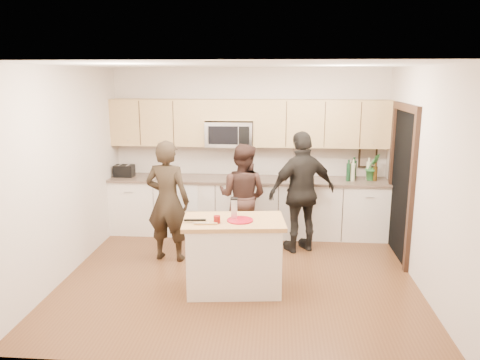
# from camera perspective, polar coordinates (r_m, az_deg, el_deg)

# --- Properties ---
(floor) EXTENTS (4.50, 4.50, 0.00)m
(floor) POSITION_cam_1_polar(r_m,az_deg,el_deg) (6.29, -0.07, -11.55)
(floor) COLOR brown
(floor) RESTS_ON ground
(room_shell) EXTENTS (4.52, 4.02, 2.71)m
(room_shell) POSITION_cam_1_polar(r_m,az_deg,el_deg) (5.80, -0.08, 4.23)
(room_shell) COLOR beige
(room_shell) RESTS_ON ground
(back_cabinetry) EXTENTS (4.50, 0.66, 0.94)m
(back_cabinetry) POSITION_cam_1_polar(r_m,az_deg,el_deg) (7.72, 0.96, -3.19)
(back_cabinetry) COLOR silver
(back_cabinetry) RESTS_ON ground
(upper_cabinetry) EXTENTS (4.50, 0.33, 0.75)m
(upper_cabinetry) POSITION_cam_1_polar(r_m,az_deg,el_deg) (7.60, 1.32, 7.10)
(upper_cabinetry) COLOR tan
(upper_cabinetry) RESTS_ON ground
(microwave) EXTENTS (0.76, 0.41, 0.40)m
(microwave) POSITION_cam_1_polar(r_m,az_deg,el_deg) (7.61, -1.29, 5.65)
(microwave) COLOR silver
(microwave) RESTS_ON ground
(doorway) EXTENTS (0.06, 1.25, 2.20)m
(doorway) POSITION_cam_1_polar(r_m,az_deg,el_deg) (6.99, 19.10, 0.22)
(doorway) COLOR black
(doorway) RESTS_ON ground
(framed_picture) EXTENTS (0.30, 0.03, 0.38)m
(framed_picture) POSITION_cam_1_polar(r_m,az_deg,el_deg) (7.95, 15.31, 2.80)
(framed_picture) COLOR black
(framed_picture) RESTS_ON ground
(dish_towel) EXTENTS (0.34, 0.60, 0.48)m
(dish_towel) POSITION_cam_1_polar(r_m,az_deg,el_deg) (7.57, -6.32, -1.01)
(dish_towel) COLOR white
(dish_towel) RESTS_ON ground
(island) EXTENTS (1.27, 0.83, 0.90)m
(island) POSITION_cam_1_polar(r_m,az_deg,el_deg) (5.73, -0.76, -9.11)
(island) COLOR silver
(island) RESTS_ON ground
(red_plate) EXTENTS (0.31, 0.31, 0.02)m
(red_plate) POSITION_cam_1_polar(r_m,az_deg,el_deg) (5.54, 0.01, -4.92)
(red_plate) COLOR maroon
(red_plate) RESTS_ON island
(box_grater) EXTENTS (0.08, 0.06, 0.24)m
(box_grater) POSITION_cam_1_polar(r_m,az_deg,el_deg) (5.57, -0.72, -3.41)
(box_grater) COLOR silver
(box_grater) RESTS_ON red_plate
(drink_glass) EXTENTS (0.08, 0.08, 0.09)m
(drink_glass) POSITION_cam_1_polar(r_m,az_deg,el_deg) (5.46, -2.83, -4.82)
(drink_glass) COLOR #690C0B
(drink_glass) RESTS_ON island
(cutting_board) EXTENTS (0.29, 0.21, 0.02)m
(cutting_board) POSITION_cam_1_polar(r_m,az_deg,el_deg) (5.48, -4.15, -5.14)
(cutting_board) COLOR tan
(cutting_board) RESTS_ON island
(tongs) EXTENTS (0.26, 0.06, 0.02)m
(tongs) POSITION_cam_1_polar(r_m,az_deg,el_deg) (5.50, -5.52, -4.89)
(tongs) COLOR black
(tongs) RESTS_ON cutting_board
(knife) EXTENTS (0.19, 0.05, 0.01)m
(knife) POSITION_cam_1_polar(r_m,az_deg,el_deg) (5.41, -4.82, -5.25)
(knife) COLOR silver
(knife) RESTS_ON cutting_board
(toaster) EXTENTS (0.31, 0.22, 0.19)m
(toaster) POSITION_cam_1_polar(r_m,az_deg,el_deg) (7.96, -13.93, 1.10)
(toaster) COLOR black
(toaster) RESTS_ON back_cabinetry
(bottle_cluster) EXTENTS (0.49, 0.26, 0.36)m
(bottle_cluster) POSITION_cam_1_polar(r_m,az_deg,el_deg) (7.69, 14.17, 1.26)
(bottle_cluster) COLOR #322209
(bottle_cluster) RESTS_ON back_cabinetry
(orchid) EXTENTS (0.29, 0.27, 0.43)m
(orchid) POSITION_cam_1_polar(r_m,az_deg,el_deg) (7.72, 15.88, 1.56)
(orchid) COLOR #29672D
(orchid) RESTS_ON back_cabinetry
(woman_left) EXTENTS (0.68, 0.50, 1.72)m
(woman_left) POSITION_cam_1_polar(r_m,az_deg,el_deg) (6.62, -8.81, -2.56)
(woman_left) COLOR black
(woman_left) RESTS_ON ground
(woman_center) EXTENTS (0.93, 0.82, 1.60)m
(woman_center) POSITION_cam_1_polar(r_m,az_deg,el_deg) (7.03, 0.30, -2.01)
(woman_center) COLOR black
(woman_center) RESTS_ON ground
(woman_right) EXTENTS (1.14, 0.85, 1.80)m
(woman_right) POSITION_cam_1_polar(r_m,az_deg,el_deg) (6.93, 7.59, -1.49)
(woman_right) COLOR black
(woman_right) RESTS_ON ground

